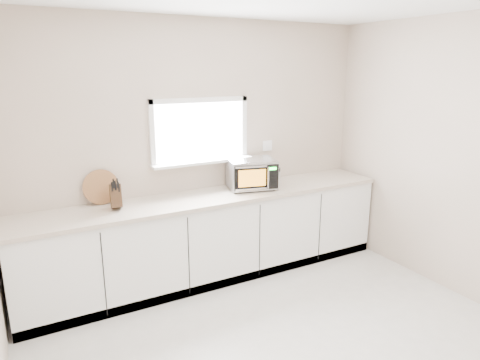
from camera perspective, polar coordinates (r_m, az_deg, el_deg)
back_wall at (r=4.61m, az=-5.36°, el=4.23°), size 4.00×0.17×2.70m
cabinets at (r=4.61m, az=-3.62°, el=-7.71°), size 3.92×0.60×0.88m
countertop at (r=4.45m, az=-3.66°, el=-2.27°), size 3.92×0.64×0.04m
microwave at (r=4.65m, az=1.57°, el=0.92°), size 0.58×0.50×0.32m
knife_block at (r=4.15m, az=-16.24°, el=-1.97°), size 0.13×0.22×0.30m
cutting_board at (r=4.32m, az=-18.05°, el=-0.89°), size 0.34×0.08×0.34m
coffee_grinder at (r=4.76m, az=4.67°, el=0.42°), size 0.13×0.13×0.21m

